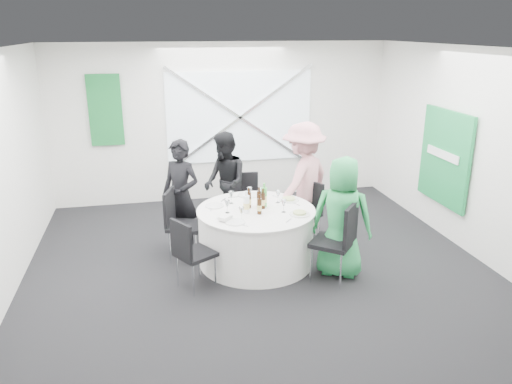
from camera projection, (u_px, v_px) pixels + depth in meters
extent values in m
plane|color=black|center=(259.00, 268.00, 6.59)|extent=(6.00, 6.00, 0.00)
plane|color=white|center=(260.00, 48.00, 5.71)|extent=(6.00, 6.00, 0.00)
plane|color=silver|center=(223.00, 123.00, 8.93)|extent=(6.00, 0.00, 6.00)
plane|color=silver|center=(356.00, 282.00, 3.36)|extent=(6.00, 0.00, 6.00)
plane|color=silver|center=(475.00, 154.00, 6.75)|extent=(0.00, 6.00, 6.00)
cube|color=silver|center=(240.00, 117.00, 8.92)|extent=(2.60, 0.03, 1.60)
cube|color=silver|center=(240.00, 117.00, 8.88)|extent=(2.63, 0.05, 1.84)
cube|color=silver|center=(240.00, 117.00, 8.88)|extent=(2.63, 0.05, 1.84)
cube|color=#166E34|center=(105.00, 110.00, 8.39)|extent=(0.55, 0.04, 1.20)
cube|color=#188843|center=(445.00, 158.00, 7.36)|extent=(0.05, 1.20, 1.40)
cylinder|color=white|center=(256.00, 237.00, 6.66)|extent=(1.52, 1.52, 0.74)
cylinder|color=white|center=(256.00, 210.00, 6.54)|extent=(1.56, 1.56, 0.02)
cube|color=black|center=(247.00, 205.00, 7.61)|extent=(0.45, 0.45, 0.05)
cube|color=black|center=(245.00, 186.00, 7.71)|extent=(0.40, 0.07, 0.44)
cylinder|color=silver|center=(256.00, 215.00, 7.86)|extent=(0.02, 0.02, 0.42)
cylinder|color=silver|center=(235.00, 216.00, 7.82)|extent=(0.02, 0.02, 0.42)
cylinder|color=silver|center=(259.00, 223.00, 7.54)|extent=(0.02, 0.02, 0.42)
cylinder|color=silver|center=(237.00, 224.00, 7.50)|extent=(0.02, 0.02, 0.42)
cube|color=black|center=(185.00, 226.00, 6.74)|extent=(0.56, 0.56, 0.05)
cube|color=black|center=(169.00, 207.00, 6.68)|extent=(0.18, 0.41, 0.47)
cylinder|color=silver|center=(177.00, 237.00, 7.01)|extent=(0.02, 0.02, 0.45)
cylinder|color=silver|center=(170.00, 248.00, 6.67)|extent=(0.02, 0.02, 0.45)
cylinder|color=silver|center=(202.00, 238.00, 6.97)|extent=(0.02, 0.02, 0.45)
cylinder|color=silver|center=(196.00, 249.00, 6.63)|extent=(0.02, 0.02, 0.45)
cube|color=black|center=(304.00, 215.00, 7.26)|extent=(0.56, 0.56, 0.05)
cube|color=black|center=(313.00, 196.00, 7.31)|extent=(0.23, 0.35, 0.44)
cylinder|color=silver|center=(319.00, 229.00, 7.32)|extent=(0.02, 0.02, 0.42)
cylinder|color=silver|center=(302.00, 223.00, 7.55)|extent=(0.02, 0.02, 0.42)
cylinder|color=silver|center=(304.00, 235.00, 7.11)|extent=(0.02, 0.02, 0.42)
cylinder|color=silver|center=(287.00, 229.00, 7.34)|extent=(0.02, 0.02, 0.42)
cube|color=black|center=(332.00, 243.00, 6.15)|extent=(0.66, 0.66, 0.06)
cube|color=black|center=(351.00, 225.00, 5.97)|extent=(0.32, 0.37, 0.50)
cylinder|color=silver|center=(341.00, 271.00, 5.99)|extent=(0.02, 0.02, 0.48)
cylinder|color=silver|center=(350.00, 259.00, 6.31)|extent=(0.02, 0.02, 0.48)
cylinder|color=silver|center=(311.00, 265.00, 6.16)|extent=(0.02, 0.02, 0.48)
cylinder|color=silver|center=(322.00, 253.00, 6.48)|extent=(0.02, 0.02, 0.48)
cube|color=black|center=(196.00, 254.00, 5.99)|extent=(0.56, 0.56, 0.05)
cube|color=black|center=(181.00, 240.00, 5.79)|extent=(0.23, 0.35, 0.44)
cylinder|color=silver|center=(177.00, 271.00, 6.07)|extent=(0.02, 0.02, 0.42)
cylinder|color=silver|center=(193.00, 280.00, 5.84)|extent=(0.02, 0.02, 0.42)
cylinder|color=silver|center=(199.00, 262.00, 6.29)|extent=(0.02, 0.02, 0.42)
cylinder|color=silver|center=(216.00, 271.00, 6.06)|extent=(0.02, 0.02, 0.42)
imported|color=black|center=(181.00, 195.00, 6.99)|extent=(0.69, 0.65, 1.58)
imported|color=black|center=(225.00, 183.00, 7.60)|extent=(0.54, 0.82, 1.55)
imported|color=pink|center=(303.00, 181.00, 7.36)|extent=(1.20, 1.13, 1.75)
imported|color=green|center=(342.00, 217.00, 6.21)|extent=(0.90, 0.80, 1.55)
cylinder|color=silver|center=(248.00, 195.00, 7.07)|extent=(0.29, 0.29, 0.01)
cylinder|color=silver|center=(214.00, 206.00, 6.64)|extent=(0.25, 0.25, 0.01)
cylinder|color=silver|center=(289.00, 200.00, 6.87)|extent=(0.26, 0.26, 0.01)
cylinder|color=#92B561|center=(289.00, 199.00, 6.86)|extent=(0.17, 0.17, 0.02)
cylinder|color=silver|center=(300.00, 214.00, 6.35)|extent=(0.26, 0.26, 0.01)
cylinder|color=#92B561|center=(300.00, 213.00, 6.34)|extent=(0.17, 0.17, 0.02)
cylinder|color=silver|center=(235.00, 222.00, 6.09)|extent=(0.24, 0.24, 0.01)
cube|color=white|center=(225.00, 218.00, 6.15)|extent=(0.19, 0.19, 0.04)
cylinder|color=#351A09|center=(249.00, 200.00, 6.56)|extent=(0.06, 0.06, 0.21)
cylinder|color=#351A09|center=(249.00, 190.00, 6.51)|extent=(0.02, 0.02, 0.06)
cylinder|color=#DFCD76|center=(249.00, 202.00, 6.56)|extent=(0.06, 0.06, 0.08)
cylinder|color=#351A09|center=(259.00, 199.00, 6.59)|extent=(0.06, 0.06, 0.21)
cylinder|color=#351A09|center=(259.00, 189.00, 6.54)|extent=(0.02, 0.02, 0.06)
cylinder|color=#DFCD76|center=(259.00, 201.00, 6.59)|extent=(0.06, 0.06, 0.08)
cylinder|color=#351A09|center=(263.00, 201.00, 6.54)|extent=(0.06, 0.06, 0.21)
cylinder|color=#351A09|center=(263.00, 191.00, 6.49)|extent=(0.02, 0.02, 0.06)
cylinder|color=#DFCD76|center=(263.00, 202.00, 6.54)|extent=(0.06, 0.06, 0.07)
cylinder|color=#351A09|center=(259.00, 206.00, 6.34)|extent=(0.06, 0.06, 0.21)
cylinder|color=#351A09|center=(259.00, 196.00, 6.30)|extent=(0.02, 0.02, 0.06)
cylinder|color=#DFCD76|center=(259.00, 208.00, 6.35)|extent=(0.06, 0.06, 0.07)
cylinder|color=green|center=(264.00, 197.00, 6.60)|extent=(0.08, 0.08, 0.26)
cylinder|color=green|center=(264.00, 185.00, 6.55)|extent=(0.03, 0.03, 0.06)
cylinder|color=#DFCD76|center=(264.00, 199.00, 6.61)|extent=(0.08, 0.08, 0.09)
cylinder|color=white|center=(246.00, 204.00, 6.39)|extent=(0.08, 0.08, 0.23)
cylinder|color=white|center=(246.00, 193.00, 6.34)|extent=(0.03, 0.03, 0.06)
cylinder|color=#DFCD76|center=(246.00, 206.00, 6.39)|extent=(0.08, 0.08, 0.08)
cylinder|color=white|center=(278.00, 202.00, 6.79)|extent=(0.06, 0.06, 0.00)
cylinder|color=white|center=(278.00, 199.00, 6.78)|extent=(0.01, 0.01, 0.10)
cone|color=white|center=(278.00, 193.00, 6.75)|extent=(0.07, 0.07, 0.08)
cylinder|color=white|center=(227.00, 213.00, 6.41)|extent=(0.06, 0.06, 0.00)
cylinder|color=white|center=(227.00, 209.00, 6.40)|extent=(0.01, 0.01, 0.10)
cone|color=white|center=(227.00, 203.00, 6.37)|extent=(0.07, 0.07, 0.08)
cylinder|color=white|center=(250.00, 199.00, 6.92)|extent=(0.06, 0.06, 0.00)
cylinder|color=white|center=(250.00, 195.00, 6.91)|extent=(0.01, 0.01, 0.10)
cone|color=white|center=(250.00, 190.00, 6.88)|extent=(0.07, 0.07, 0.08)
cylinder|color=white|center=(283.00, 212.00, 6.44)|extent=(0.06, 0.06, 0.00)
cylinder|color=white|center=(284.00, 208.00, 6.42)|extent=(0.01, 0.01, 0.10)
cone|color=white|center=(284.00, 203.00, 6.40)|extent=(0.07, 0.07, 0.08)
cylinder|color=white|center=(242.00, 220.00, 6.17)|extent=(0.06, 0.06, 0.00)
cylinder|color=white|center=(242.00, 216.00, 6.16)|extent=(0.01, 0.01, 0.10)
cone|color=white|center=(241.00, 210.00, 6.13)|extent=(0.07, 0.07, 0.08)
cylinder|color=white|center=(231.00, 203.00, 6.75)|extent=(0.06, 0.06, 0.00)
cylinder|color=white|center=(231.00, 200.00, 6.74)|extent=(0.01, 0.01, 0.10)
cone|color=white|center=(231.00, 194.00, 6.71)|extent=(0.07, 0.07, 0.08)
cylinder|color=white|center=(261.00, 199.00, 6.90)|extent=(0.06, 0.06, 0.00)
cylinder|color=white|center=(261.00, 196.00, 6.89)|extent=(0.01, 0.01, 0.10)
cone|color=white|center=(261.00, 191.00, 6.86)|extent=(0.07, 0.07, 0.08)
cube|color=silver|center=(256.00, 195.00, 7.08)|extent=(0.15, 0.03, 0.01)
cube|color=silver|center=(233.00, 197.00, 6.99)|extent=(0.15, 0.03, 0.01)
cube|color=silver|center=(289.00, 221.00, 6.14)|extent=(0.11, 0.12, 0.01)
cube|color=silver|center=(300.00, 212.00, 6.44)|extent=(0.11, 0.13, 0.01)
cube|color=silver|center=(223.00, 200.00, 6.87)|extent=(0.09, 0.13, 0.01)
cube|color=silver|center=(212.00, 209.00, 6.54)|extent=(0.09, 0.14, 0.01)
cube|color=silver|center=(221.00, 220.00, 6.18)|extent=(0.12, 0.12, 0.01)
cube|color=silver|center=(243.00, 225.00, 6.01)|extent=(0.12, 0.12, 0.01)
cube|color=silver|center=(296.00, 204.00, 6.72)|extent=(0.08, 0.14, 0.01)
cube|color=silver|center=(276.00, 197.00, 7.01)|extent=(0.09, 0.14, 0.01)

